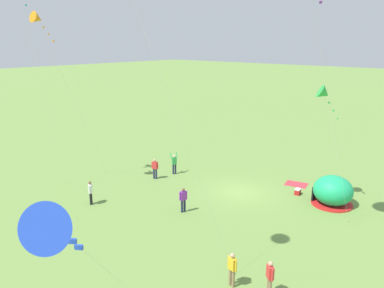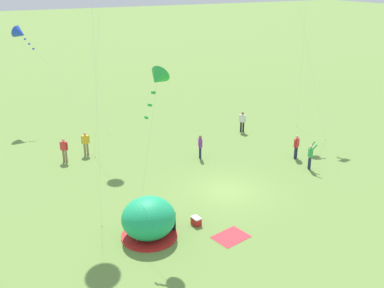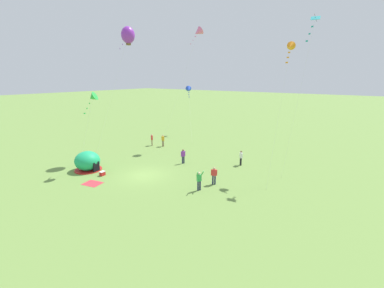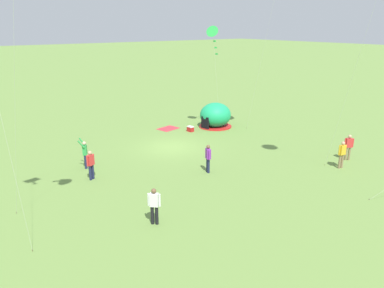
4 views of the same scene
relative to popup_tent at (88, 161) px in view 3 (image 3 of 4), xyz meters
name	(u,v)px [view 3 (image 3 of 4)]	position (x,y,z in m)	size (l,w,h in m)	color
ground_plane	(145,175)	(6.10, 2.45, -1.00)	(300.00, 300.00, 0.00)	olive
popup_tent	(88,161)	(0.00, 0.00, 0.00)	(2.81, 2.81, 2.10)	#1EAD6B
picnic_blanket	(92,183)	(3.60, -1.92, -0.99)	(1.70, 1.30, 0.01)	#CC333D
cooler_box	(102,173)	(2.60, -0.09, -0.78)	(0.43, 0.57, 0.44)	red
person_center_field	(183,156)	(7.07, 7.75, -0.03)	(0.36, 0.56, 1.72)	#1E2347
person_flying_kite	(199,180)	(12.69, 2.72, 0.00)	(0.65, 0.72, 1.89)	#1E2347
person_with_toddler	(152,139)	(-1.60, 11.53, -0.03)	(0.48, 0.42, 1.72)	#8C7251
person_watching_sky	(214,175)	(13.09, 4.63, -0.03)	(0.55, 0.37, 1.72)	#1E2347
person_far_back	(163,140)	(0.05, 12.10, -0.03)	(0.58, 0.31, 1.72)	#8C7251
person_near_tent	(241,157)	(12.80, 11.09, -0.03)	(0.44, 0.44, 1.72)	black
kite_purple	(128,35)	(-0.03, 6.75, 13.48)	(2.61, 5.56, 15.44)	silver
kite_green	(93,97)	(0.97, 0.71, 6.80)	(2.62, 1.93, 8.38)	silver
kite_teal	(313,26)	(18.87, 11.59, 13.20)	(1.66, 2.08, 15.21)	silver
kite_orange	(290,47)	(17.10, 11.42, 11.56)	(0.89, 5.56, 13.07)	silver
kite_blue	(189,90)	(-2.27, 21.60, 6.71)	(5.87, 6.87, 8.33)	silver
kite_pink	(198,32)	(3.48, 15.95, 14.65)	(3.93, 5.61, 16.39)	silver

